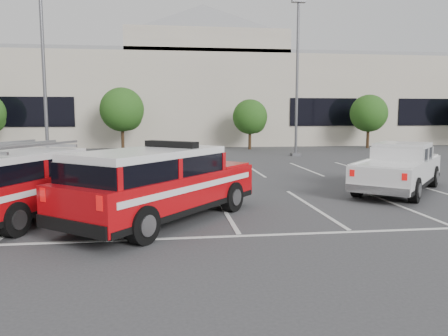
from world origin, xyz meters
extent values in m
plane|color=#363639|center=(0.00, 0.00, 0.00)|extent=(120.00, 120.00, 0.00)
cube|color=silver|center=(0.00, 4.50, 0.01)|extent=(23.00, 15.00, 0.01)
cube|color=beige|center=(0.00, 32.00, 4.00)|extent=(60.00, 15.00, 8.00)
cube|color=gray|center=(0.00, 32.00, 8.15)|extent=(60.00, 15.00, 0.30)
cube|color=beige|center=(2.00, 30.50, 9.00)|extent=(14.00, 12.00, 2.00)
pyramid|color=gray|center=(2.00, 30.50, 11.60)|extent=(15.98, 15.98, 3.20)
cylinder|color=#3F2B19|center=(-5.00, 22.00, 0.92)|extent=(0.24, 0.24, 1.84)
sphere|color=#154512|center=(-5.00, 22.00, 3.16)|extent=(3.37, 3.37, 3.37)
sphere|color=#154512|center=(-4.60, 22.20, 2.65)|extent=(2.24, 2.24, 2.24)
cylinder|color=#3F2B19|center=(5.00, 22.00, 0.76)|extent=(0.24, 0.24, 1.51)
sphere|color=#154512|center=(5.00, 22.00, 2.60)|extent=(2.77, 2.77, 2.77)
sphere|color=#154512|center=(5.40, 22.20, 2.18)|extent=(1.85, 1.85, 1.85)
cylinder|color=#3F2B19|center=(15.00, 22.00, 0.84)|extent=(0.24, 0.24, 1.67)
sphere|color=#154512|center=(15.00, 22.00, 2.88)|extent=(3.07, 3.07, 3.07)
sphere|color=#154512|center=(15.40, 22.20, 2.42)|extent=(2.05, 2.05, 2.05)
cube|color=#59595E|center=(-8.00, 12.00, 0.10)|extent=(0.60, 0.60, 0.20)
cylinder|color=#59595E|center=(-8.00, 12.00, 5.00)|extent=(0.18, 0.18, 10.00)
cube|color=#59595E|center=(7.00, 16.00, 0.10)|extent=(0.60, 0.60, 0.20)
cylinder|color=#59595E|center=(7.00, 16.00, 5.00)|extent=(0.18, 0.18, 10.00)
cube|color=#59595E|center=(7.00, 16.00, 10.12)|extent=(0.90, 0.40, 0.24)
cube|color=#A9080D|center=(-1.76, -1.11, 0.82)|extent=(5.38, 5.95, 0.90)
cube|color=black|center=(-2.10, -1.53, 1.50)|extent=(4.17, 4.50, 0.47)
cube|color=silver|center=(-2.10, -1.53, 1.83)|extent=(4.08, 4.41, 0.17)
cube|color=black|center=(-1.52, -0.81, 2.00)|extent=(1.43, 1.23, 0.16)
cube|color=silver|center=(6.64, 2.16, 0.75)|extent=(5.23, 5.56, 0.82)
cube|color=black|center=(6.98, 2.55, 1.37)|extent=(2.68, 2.70, 0.43)
cube|color=silver|center=(6.98, 2.55, 1.67)|extent=(2.63, 2.64, 0.16)
cube|color=#A9080D|center=(-5.29, -0.33, 0.78)|extent=(4.00, 5.59, 0.86)
cube|color=black|center=(-5.50, -0.80, 1.43)|extent=(3.18, 4.03, 0.45)
cube|color=silver|center=(-5.50, -0.80, 1.74)|extent=(3.11, 3.95, 0.16)
cube|color=#A5A5A8|center=(-5.50, -0.80, 2.02)|extent=(3.09, 3.73, 0.06)
camera|label=1|loc=(-1.64, -12.48, 2.78)|focal=35.00mm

